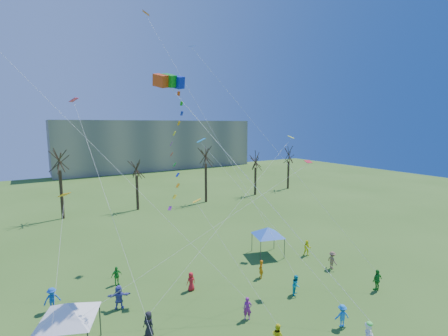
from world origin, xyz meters
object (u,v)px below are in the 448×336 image
big_box_kite (180,152)px  canopy_tent_white (68,311)px  distant_building (157,145)px  canopy_tent_blue (268,232)px

big_box_kite → canopy_tent_white: bearing=178.1°
distant_building → canopy_tent_blue: 71.48m
big_box_kite → canopy_tent_blue: bearing=23.3°
distant_building → canopy_tent_blue: distant_building is taller
big_box_kite → canopy_tent_white: big_box_kite is taller
distant_building → canopy_tent_blue: size_ratio=15.40×
distant_building → big_box_kite: big_box_kite is taller
canopy_tent_blue → canopy_tent_white: bearing=-165.6°
big_box_kite → canopy_tent_blue: 16.42m
big_box_kite → canopy_tent_blue: size_ratio=4.97×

